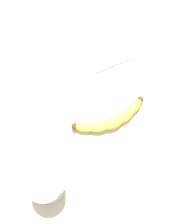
# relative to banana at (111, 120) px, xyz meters

# --- Properties ---
(wooden_tabletop) EXTENTS (1.20, 1.20, 0.03)m
(wooden_tabletop) POSITION_rel_banana_xyz_m (-0.06, 0.10, -0.03)
(wooden_tabletop) COLOR beige
(wooden_tabletop) RESTS_ON ground
(banana) EXTENTS (0.21, 0.07, 0.03)m
(banana) POSITION_rel_banana_xyz_m (0.00, 0.00, 0.00)
(banana) COLOR yellow
(banana) RESTS_ON wooden_tabletop
(smoothie_glass) EXTENTS (0.09, 0.09, 0.09)m
(smoothie_glass) POSITION_rel_banana_xyz_m (-0.23, -0.07, 0.02)
(smoothie_glass) COLOR silver
(smoothie_glass) RESTS_ON wooden_tabletop
(folded_napkin) EXTENTS (0.13, 0.14, 0.01)m
(folded_napkin) POSITION_rel_banana_xyz_m (0.10, 0.20, -0.01)
(folded_napkin) COLOR white
(folded_napkin) RESTS_ON wooden_tabletop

